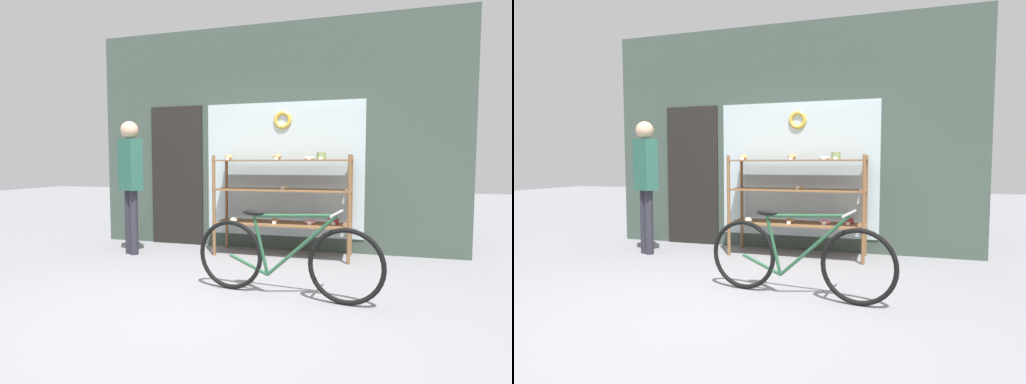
# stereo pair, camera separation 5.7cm
# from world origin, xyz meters

# --- Properties ---
(ground_plane) EXTENTS (30.00, 30.00, 0.00)m
(ground_plane) POSITION_xyz_m (0.00, 0.00, 0.00)
(ground_plane) COLOR gray
(storefront_facade) EXTENTS (5.35, 0.13, 3.21)m
(storefront_facade) POSITION_xyz_m (-0.04, 2.40, 1.57)
(storefront_facade) COLOR #3D4C42
(storefront_facade) RESTS_ON ground_plane
(display_case) EXTENTS (1.81, 0.54, 1.38)m
(display_case) POSITION_xyz_m (0.29, 2.00, 0.84)
(display_case) COLOR brown
(display_case) RESTS_ON ground_plane
(bicycle) EXTENTS (1.80, 0.46, 0.81)m
(bicycle) POSITION_xyz_m (0.64, 0.36, 0.37)
(bicycle) COLOR black
(bicycle) RESTS_ON ground_plane
(pedestrian) EXTENTS (0.37, 0.30, 1.80)m
(pedestrian) POSITION_xyz_m (-1.73, 1.52, 1.08)
(pedestrian) COLOR #282833
(pedestrian) RESTS_ON ground_plane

